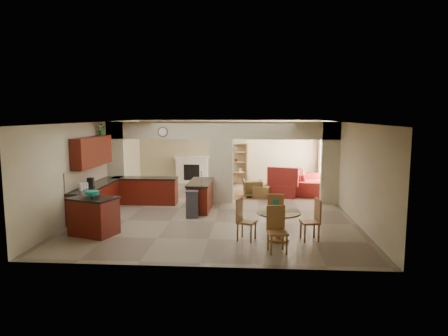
# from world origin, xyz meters

# --- Properties ---
(floor) EXTENTS (10.00, 10.00, 0.00)m
(floor) POSITION_xyz_m (0.00, 0.00, 0.00)
(floor) COLOR #7A6D54
(floor) RESTS_ON ground
(ceiling) EXTENTS (10.00, 10.00, 0.00)m
(ceiling) POSITION_xyz_m (0.00, 0.00, 2.80)
(ceiling) COLOR white
(ceiling) RESTS_ON wall_back
(wall_back) EXTENTS (8.00, 0.00, 8.00)m
(wall_back) POSITION_xyz_m (0.00, 5.00, 1.40)
(wall_back) COLOR #C3B98F
(wall_back) RESTS_ON floor
(wall_front) EXTENTS (8.00, 0.00, 8.00)m
(wall_front) POSITION_xyz_m (0.00, -5.00, 1.40)
(wall_front) COLOR #C3B98F
(wall_front) RESTS_ON floor
(wall_left) EXTENTS (0.00, 10.00, 10.00)m
(wall_left) POSITION_xyz_m (-4.00, 0.00, 1.40)
(wall_left) COLOR #C3B98F
(wall_left) RESTS_ON floor
(wall_right) EXTENTS (0.00, 10.00, 10.00)m
(wall_right) POSITION_xyz_m (4.00, 0.00, 1.40)
(wall_right) COLOR #C3B98F
(wall_right) RESTS_ON floor
(partition_left_pier) EXTENTS (0.60, 0.25, 2.80)m
(partition_left_pier) POSITION_xyz_m (-3.70, 1.00, 1.40)
(partition_left_pier) COLOR #C3B98F
(partition_left_pier) RESTS_ON floor
(partition_center_pier) EXTENTS (0.80, 0.25, 2.20)m
(partition_center_pier) POSITION_xyz_m (0.00, 1.00, 1.10)
(partition_center_pier) COLOR #C3B98F
(partition_center_pier) RESTS_ON floor
(partition_right_pier) EXTENTS (0.60, 0.25, 2.80)m
(partition_right_pier) POSITION_xyz_m (3.70, 1.00, 1.40)
(partition_right_pier) COLOR #C3B98F
(partition_right_pier) RESTS_ON floor
(partition_header) EXTENTS (8.00, 0.25, 0.60)m
(partition_header) POSITION_xyz_m (0.00, 1.00, 2.50)
(partition_header) COLOR #C3B98F
(partition_header) RESTS_ON partition_center_pier
(kitchen_counter) EXTENTS (2.52, 3.29, 1.48)m
(kitchen_counter) POSITION_xyz_m (-3.26, -0.25, 0.46)
(kitchen_counter) COLOR #411007
(kitchen_counter) RESTS_ON floor
(upper_cabinets) EXTENTS (0.35, 2.40, 0.90)m
(upper_cabinets) POSITION_xyz_m (-3.82, -0.80, 1.92)
(upper_cabinets) COLOR #411007
(upper_cabinets) RESTS_ON wall_left
(peninsula) EXTENTS (0.70, 1.85, 0.91)m
(peninsula) POSITION_xyz_m (-0.60, -0.11, 0.46)
(peninsula) COLOR #411007
(peninsula) RESTS_ON floor
(wall_clock) EXTENTS (0.34, 0.03, 0.34)m
(wall_clock) POSITION_xyz_m (-2.00, 0.85, 2.45)
(wall_clock) COLOR #4B3019
(wall_clock) RESTS_ON partition_header
(rug) EXTENTS (1.60, 1.30, 0.01)m
(rug) POSITION_xyz_m (1.20, 2.10, 0.01)
(rug) COLOR brown
(rug) RESTS_ON floor
(fireplace) EXTENTS (1.60, 0.35, 1.20)m
(fireplace) POSITION_xyz_m (-1.60, 4.83, 0.61)
(fireplace) COLOR silver
(fireplace) RESTS_ON floor
(shelving_unit) EXTENTS (1.00, 0.32, 1.80)m
(shelving_unit) POSITION_xyz_m (0.35, 4.82, 0.90)
(shelving_unit) COLOR olive
(shelving_unit) RESTS_ON floor
(window_a) EXTENTS (0.02, 0.90, 1.90)m
(window_a) POSITION_xyz_m (3.97, 2.30, 1.20)
(window_a) COLOR white
(window_a) RESTS_ON wall_right
(window_b) EXTENTS (0.02, 0.90, 1.90)m
(window_b) POSITION_xyz_m (3.97, 4.00, 1.20)
(window_b) COLOR white
(window_b) RESTS_ON wall_right
(glazed_door) EXTENTS (0.02, 0.70, 2.10)m
(glazed_door) POSITION_xyz_m (3.97, 3.15, 1.05)
(glazed_door) COLOR white
(glazed_door) RESTS_ON wall_right
(drape_a_left) EXTENTS (0.10, 0.28, 2.30)m
(drape_a_left) POSITION_xyz_m (3.93, 1.70, 1.20)
(drape_a_left) COLOR #42211A
(drape_a_left) RESTS_ON wall_right
(drape_a_right) EXTENTS (0.10, 0.28, 2.30)m
(drape_a_right) POSITION_xyz_m (3.93, 2.90, 1.20)
(drape_a_right) COLOR #42211A
(drape_a_right) RESTS_ON wall_right
(drape_b_left) EXTENTS (0.10, 0.28, 2.30)m
(drape_b_left) POSITION_xyz_m (3.93, 3.40, 1.20)
(drape_b_left) COLOR #42211A
(drape_b_left) RESTS_ON wall_right
(drape_b_right) EXTENTS (0.10, 0.28, 2.30)m
(drape_b_right) POSITION_xyz_m (3.93, 4.60, 1.20)
(drape_b_right) COLOR #42211A
(drape_b_right) RESTS_ON wall_right
(ceiling_fan) EXTENTS (1.00, 1.00, 0.10)m
(ceiling_fan) POSITION_xyz_m (1.50, 3.00, 2.56)
(ceiling_fan) COLOR white
(ceiling_fan) RESTS_ON ceiling
(kitchen_island) EXTENTS (1.31, 1.11, 0.97)m
(kitchen_island) POSITION_xyz_m (-2.95, -3.02, 0.49)
(kitchen_island) COLOR #411007
(kitchen_island) RESTS_ON floor
(teal_bowl) EXTENTS (0.35, 0.35, 0.16)m
(teal_bowl) POSITION_xyz_m (-2.97, -3.02, 1.05)
(teal_bowl) COLOR #16997F
(teal_bowl) RESTS_ON kitchen_island
(trash_can) EXTENTS (0.38, 0.33, 0.75)m
(trash_can) POSITION_xyz_m (-0.71, -1.17, 0.37)
(trash_can) COLOR #303032
(trash_can) RESTS_ON floor
(dining_table) EXTENTS (1.04, 1.04, 0.71)m
(dining_table) POSITION_xyz_m (1.70, -3.19, 0.48)
(dining_table) COLOR olive
(dining_table) RESTS_ON floor
(fruit_bowl) EXTENTS (0.29, 0.29, 0.15)m
(fruit_bowl) POSITION_xyz_m (1.64, -3.24, 0.79)
(fruit_bowl) COLOR #81BD28
(fruit_bowl) RESTS_ON dining_table
(sofa) EXTENTS (2.91, 1.40, 0.82)m
(sofa) POSITION_xyz_m (3.30, 3.19, 0.41)
(sofa) COLOR maroon
(sofa) RESTS_ON floor
(chaise) EXTENTS (1.35, 1.21, 0.45)m
(chaise) POSITION_xyz_m (2.18, 2.21, 0.23)
(chaise) COLOR maroon
(chaise) RESTS_ON floor
(armchair) EXTENTS (0.74, 0.76, 0.63)m
(armchair) POSITION_xyz_m (1.09, 2.01, 0.32)
(armchair) COLOR maroon
(armchair) RESTS_ON floor
(ottoman) EXTENTS (0.70, 0.70, 0.43)m
(ottoman) POSITION_xyz_m (1.43, 1.85, 0.22)
(ottoman) COLOR maroon
(ottoman) RESTS_ON floor
(plant) EXTENTS (0.43, 0.40, 0.38)m
(plant) POSITION_xyz_m (-3.82, 0.04, 2.56)
(plant) COLOR #155116
(plant) RESTS_ON upper_cabinets
(chair_north) EXTENTS (0.46, 0.46, 1.02)m
(chair_north) POSITION_xyz_m (1.67, -2.47, 0.55)
(chair_north) COLOR olive
(chair_north) RESTS_ON floor
(chair_east) EXTENTS (0.48, 0.48, 1.02)m
(chair_east) POSITION_xyz_m (2.54, -3.10, 0.55)
(chair_east) COLOR olive
(chair_east) RESTS_ON floor
(chair_south) EXTENTS (0.48, 0.48, 1.02)m
(chair_south) POSITION_xyz_m (1.60, -3.95, 0.55)
(chair_south) COLOR olive
(chair_south) RESTS_ON floor
(chair_west) EXTENTS (0.53, 0.53, 1.02)m
(chair_west) POSITION_xyz_m (0.85, -3.17, 0.55)
(chair_west) COLOR olive
(chair_west) RESTS_ON floor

